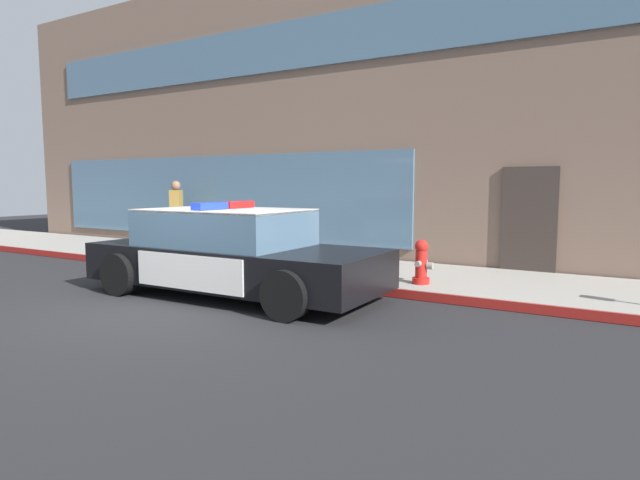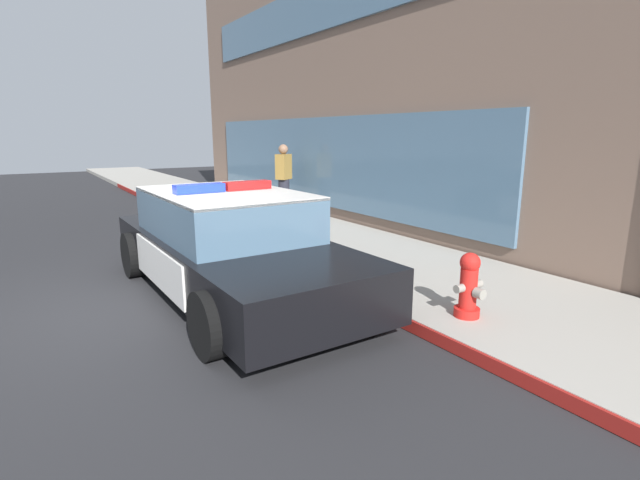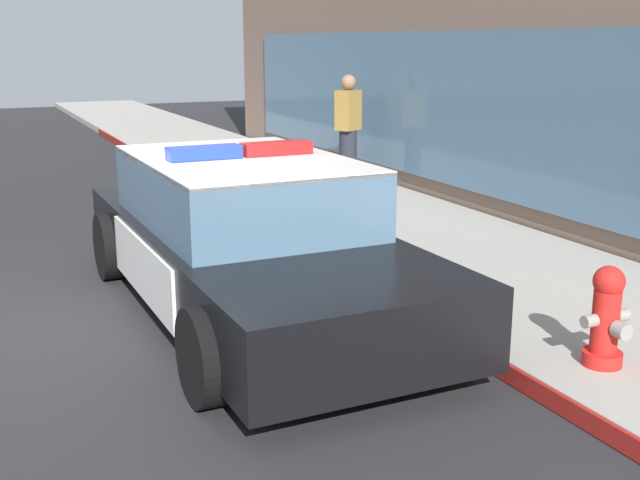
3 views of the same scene
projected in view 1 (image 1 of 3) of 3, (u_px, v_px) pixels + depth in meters
name	position (u px, v px, depth m)	size (l,w,h in m)	color
ground	(169.00, 307.00, 7.63)	(48.00, 48.00, 0.00)	#262628
sidewalk	(307.00, 268.00, 10.81)	(48.00, 2.85, 0.15)	#A39E93
curb_red_paint	(264.00, 278.00, 9.58)	(28.80, 0.04, 0.14)	maroon
storefront_building	(369.00, 131.00, 16.83)	(19.09, 10.06, 6.90)	#7A6051
police_cruiser	(232.00, 253.00, 8.43)	(4.87, 2.13, 1.49)	black
fire_hydrant	(422.00, 262.00, 8.62)	(0.34, 0.39, 0.73)	red
pedestrian_on_sidewalk	(177.00, 214.00, 13.69)	(0.43, 0.48, 1.71)	#23232D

